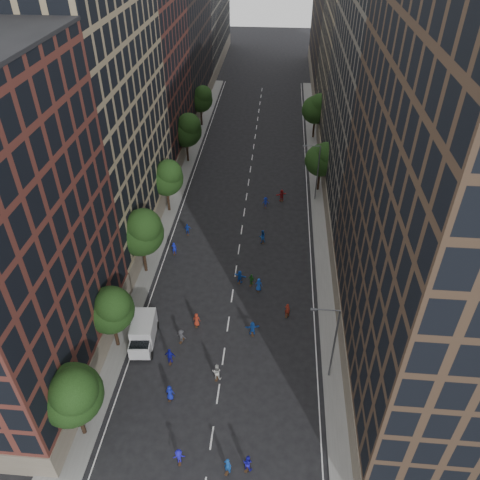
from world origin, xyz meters
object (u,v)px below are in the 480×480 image
Objects in this scene: skater_2 at (248,463)px; streetlamp_far at (316,170)px; skater_0 at (170,393)px; streetlamp_near at (332,340)px; cargo_van at (143,333)px; skater_1 at (228,466)px.

streetlamp_far is at bearing -80.05° from skater_2.
skater_2 is (7.69, -6.01, 0.01)m from skater_0.
streetlamp_far is at bearing 90.00° from streetlamp_near.
cargo_van is 17.25m from skater_2.
skater_0 is at bearing -165.24° from streetlamp_near.
skater_0 is at bearing -18.68° from skater_2.
streetlamp_far is 5.34× the size of skater_0.
streetlamp_far is (0.00, 33.00, 0.00)m from streetlamp_near.
skater_0 is (4.15, -6.53, -0.58)m from cargo_van.
streetlamp_near is 14.11m from skater_1.
skater_1 is (-8.65, -43.30, -4.26)m from streetlamp_far.
streetlamp_near and streetlamp_far have the same top height.
skater_2 is at bearing -142.94° from skater_1.
streetlamp_far is 44.36m from skater_1.
skater_0 is 0.93× the size of skater_1.
cargo_van is 3.08× the size of skater_2.
streetlamp_far is 5.28× the size of skater_2.
cargo_van is 7.76m from skater_0.
skater_2 is (11.84, -12.54, -0.58)m from cargo_van.
streetlamp_near is at bearing -107.25° from skater_1.
skater_1 is at bearing -130.02° from streetlamp_near.
cargo_van reaches higher than skater_1.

